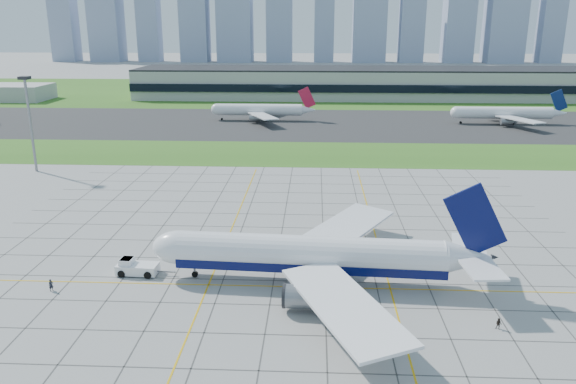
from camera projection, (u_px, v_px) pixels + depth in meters
The scene contains 15 objects.
ground at pixel (274, 281), 88.40m from camera, with size 1400.00×1400.00×0.00m, color #9E9E99.
grass_median at pixel (295, 154), 174.46m from camera, with size 700.00×35.00×0.04m, color #2F5E1B.
asphalt_taxiway at pixel (300, 123), 227.05m from camera, with size 700.00×75.00×0.04m, color #383838.
grass_far at pixel (305, 92), 332.25m from camera, with size 700.00×145.00×0.04m, color #2F5E1B.
apron_markings at pixel (281, 253), 98.98m from camera, with size 120.00×130.00×0.03m.
terminal at pixel (378, 83), 304.08m from camera, with size 260.00×43.00×15.80m.
service_block at pixel (0, 92), 295.54m from camera, with size 50.00×25.00×8.00m, color #B7B7B2.
light_mast at pixel (29, 112), 149.16m from camera, with size 2.50×2.50×25.60m.
city_skyline at pixel (302, 2), 569.03m from camera, with size 523.00×32.40×160.00m.
airliner at pixel (312, 255), 86.38m from camera, with size 54.04×54.64×17.00m.
pushback_tug at pixel (136, 267), 90.41m from camera, with size 9.62×3.68×2.66m.
crew_near at pixel (51, 285), 84.73m from camera, with size 0.69×0.45×1.89m, color black.
crew_far at pixel (499, 324), 74.12m from camera, with size 0.77×0.60×1.59m, color black.
distant_jet_1 at pixel (261, 110), 232.75m from camera, with size 41.23×42.66×14.08m.
distant_jet_2 at pixel (505, 113), 224.61m from camera, with size 43.52×42.66×14.08m.
Camera 1 is at (6.19, -80.39, 38.90)m, focal length 35.00 mm.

